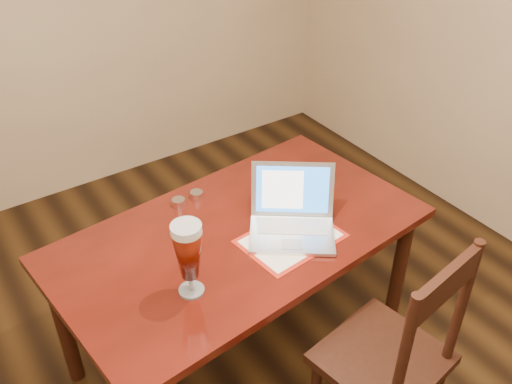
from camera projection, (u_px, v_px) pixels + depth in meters
room_shell at (236, 88)px, 1.29m from camera, size 4.51×5.01×2.71m
dining_table at (239, 247)px, 2.50m from camera, size 1.68×1.05×1.07m
dining_chair at (391, 358)px, 2.22m from camera, size 0.52×0.50×1.07m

